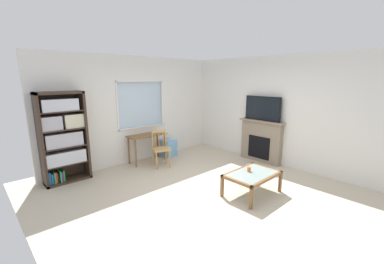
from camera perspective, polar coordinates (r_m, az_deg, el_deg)
name	(u,v)px	position (r m, az deg, el deg)	size (l,w,h in m)	color
ground	(205,190)	(5.08, 2.96, -13.13)	(5.85, 6.11, 0.02)	beige
wall_back_with_window	(135,110)	(6.67, -12.95, 4.87)	(4.85, 0.15, 2.71)	silver
wall_right	(274,111)	(6.65, 18.29, 4.67)	(0.12, 5.31, 2.71)	silver
bookshelf	(63,136)	(5.80, -27.60, -0.81)	(0.90, 0.38, 1.91)	#38281E
desk_under_window	(147,139)	(6.56, -10.31, -1.61)	(0.99, 0.45, 0.74)	brown
wooden_chair	(161,148)	(6.21, -7.21, -3.72)	(0.53, 0.51, 0.90)	tan
plastic_drawer_unit	(168,148)	(7.09, -5.50, -3.61)	(0.35, 0.40, 0.46)	#72ADDB
fireplace	(261,141)	(6.77, 15.57, -1.96)	(0.26, 1.22, 1.10)	gray
tv	(263,108)	(6.60, 15.92, 5.22)	(0.06, 0.99, 0.62)	black
coffee_table	(252,176)	(4.88, 13.67, -9.78)	(1.03, 0.69, 0.42)	#8C9E99
sippy_cup	(249,169)	(4.91, 12.97, -8.31)	(0.07, 0.07, 0.09)	orange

